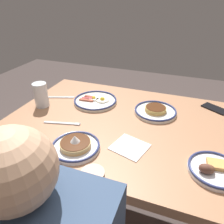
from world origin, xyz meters
The scene contains 12 objects.
ground_plane centered at (0.00, 0.00, 0.00)m, with size 6.00×6.00×0.00m, color #433835.
dining_table centered at (0.00, 0.00, 0.65)m, with size 1.27×0.89×0.76m.
plate_near_main centered at (0.23, -0.16, 0.77)m, with size 0.27×0.27×0.04m.
plate_center_pancakes centered at (-0.15, -0.16, 0.77)m, with size 0.24×0.24×0.04m.
plate_far_companion centered at (-0.45, 0.22, 0.77)m, with size 0.21×0.21×0.05m.
plate_far_side centered at (0.13, 0.28, 0.77)m, with size 0.22×0.22×0.07m.
drinking_glass centered at (0.52, -0.01, 0.82)m, with size 0.08×0.08×0.15m.
cell_phone centered at (-0.48, -0.33, 0.76)m, with size 0.14×0.07×0.01m, color black.
paper_napkin centered at (-0.10, 0.19, 0.76)m, with size 0.15×0.14×0.00m, color white.
fork_near centered at (0.30, 0.13, 0.76)m, with size 0.20×0.06×0.01m.
butter_knife centered at (0.49, -0.14, 0.76)m, with size 0.20×0.09×0.01m.
tea_spoon centered at (0.42, 0.28, 0.76)m, with size 0.18×0.10×0.01m.
Camera 1 is at (-0.28, 0.93, 1.38)m, focal length 34.11 mm.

